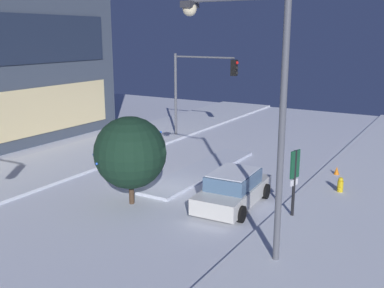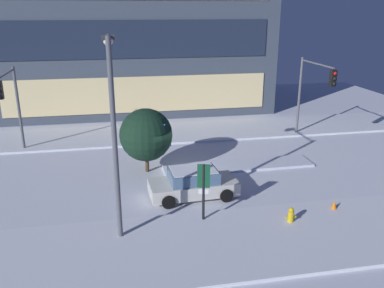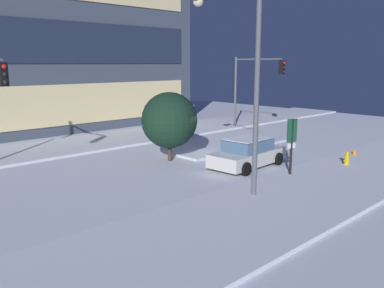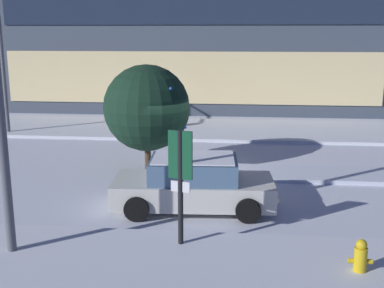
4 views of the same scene
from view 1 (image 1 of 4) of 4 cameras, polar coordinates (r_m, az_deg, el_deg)
ground at (r=20.21m, az=-3.68°, el=-6.43°), size 52.00×52.00×0.00m
curb_strip_near at (r=17.30m, az=18.28°, el=-10.47°), size 52.00×5.20×0.14m
curb_strip_far at (r=25.21m, az=-18.32°, el=-2.83°), size 52.00×5.20×0.14m
median_strip at (r=23.40m, az=1.18°, el=-3.37°), size 9.00×1.80×0.14m
car_near at (r=18.77m, az=5.26°, el=-5.77°), size 4.54×2.28×1.49m
traffic_light_corner_far_right at (r=29.86m, az=1.06°, el=8.14°), size 0.32×4.77×5.72m
street_lamp_arched at (r=13.46m, az=7.87°, el=6.41°), size 0.56×3.44×8.11m
fire_hydrant at (r=21.11m, az=18.32°, el=-5.11°), size 0.48×0.26×0.81m
parking_info_sign at (r=17.50m, az=12.88°, el=-3.96°), size 0.55×0.20×2.74m
decorated_tree_median at (r=18.65m, az=-7.86°, el=-1.10°), size 3.01×3.01×3.73m
construction_cone at (r=23.63m, az=17.91°, el=-3.38°), size 0.36×0.36×0.55m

